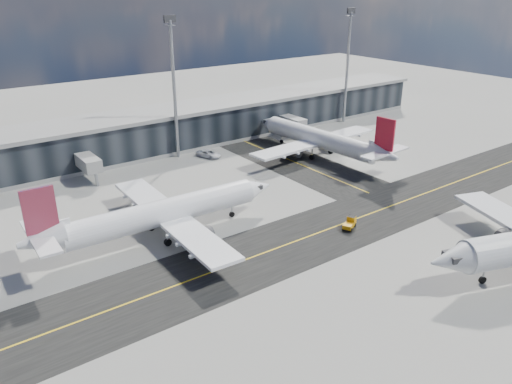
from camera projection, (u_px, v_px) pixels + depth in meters
ground at (336, 244)px, 71.76m from camera, size 300.00×300.00×0.00m
taxiway_lanes at (307, 211)px, 81.88m from camera, size 180.00×63.00×0.03m
terminal_concourse at (163, 131)px, 111.09m from camera, size 152.00×19.80×8.80m
floodlight_masts at (174, 84)px, 101.43m from camera, size 102.50×0.70×28.90m
airliner_af at (160, 214)px, 72.18m from camera, size 38.78×33.00×11.51m
airliner_redtail at (321, 139)px, 106.31m from camera, size 33.38×39.15×11.60m
baggage_tug at (350, 223)px, 76.04m from camera, size 3.10×2.41×1.76m
service_van at (209, 154)px, 107.03m from camera, size 4.42×6.17×1.56m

